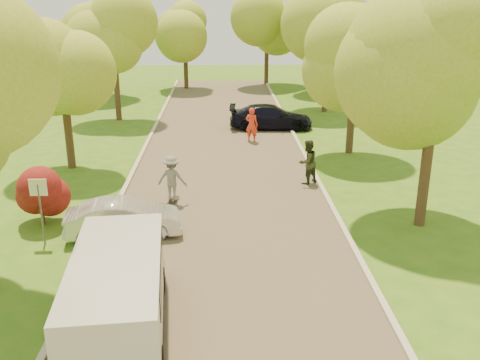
{
  "coord_description": "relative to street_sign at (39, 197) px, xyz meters",
  "views": [
    {
      "loc": [
        -0.06,
        -11.85,
        7.58
      ],
      "look_at": [
        0.59,
        6.2,
        1.3
      ],
      "focal_mm": 40.0,
      "sensor_mm": 36.0,
      "label": 1
    }
  ],
  "objects": [
    {
      "name": "longboard",
      "position": [
        3.85,
        3.39,
        -1.47
      ],
      "size": [
        0.43,
        0.93,
        0.11
      ],
      "rotation": [
        0.0,
        0.0,
        2.93
      ],
      "color": "black",
      "rests_on": "ground"
    },
    {
      "name": "street_sign",
      "position": [
        0.0,
        0.0,
        0.0
      ],
      "size": [
        0.55,
        0.06,
        2.17
      ],
      "color": "#59595E",
      "rests_on": "ground"
    },
    {
      "name": "tree_bg_a",
      "position": [
        -2.98,
        26.0,
        3.75
      ],
      "size": [
        5.12,
        5.0,
        7.72
      ],
      "color": "#382619",
      "rests_on": "ground"
    },
    {
      "name": "tree_l_far",
      "position": [
        -0.59,
        18.0,
        3.9
      ],
      "size": [
        4.92,
        4.8,
        7.79
      ],
      "color": "#382619",
      "rests_on": "ground"
    },
    {
      "name": "tree_r_mida",
      "position": [
        12.82,
        1.0,
        3.97
      ],
      "size": [
        5.13,
        5.0,
        7.95
      ],
      "color": "#382619",
      "rests_on": "ground"
    },
    {
      "name": "tree_r_midb",
      "position": [
        12.4,
        10.0,
        3.32
      ],
      "size": [
        4.51,
        4.4,
        7.01
      ],
      "color": "#382619",
      "rests_on": "ground"
    },
    {
      "name": "skateboarder",
      "position": [
        3.85,
        3.39,
        -0.57
      ],
      "size": [
        1.25,
        0.88,
        1.76
      ],
      "primitive_type": "imported",
      "rotation": [
        0.0,
        0.0,
        2.93
      ],
      "color": "slate",
      "rests_on": "longboard"
    },
    {
      "name": "road",
      "position": [
        5.8,
        4.0,
        -1.56
      ],
      "size": [
        8.0,
        60.0,
        0.01
      ],
      "primitive_type": "cube",
      "color": "#4C4438",
      "rests_on": "ground"
    },
    {
      "name": "person_striped",
      "position": [
        7.38,
        12.33,
        -0.63
      ],
      "size": [
        0.79,
        0.66,
        1.87
      ],
      "primitive_type": "imported",
      "rotation": [
        0.0,
        0.0,
        2.78
      ],
      "color": "red",
      "rests_on": "ground"
    },
    {
      "name": "tree_bg_b",
      "position": [
        14.02,
        28.0,
        3.97
      ],
      "size": [
        5.12,
        5.0,
        7.95
      ],
      "color": "#382619",
      "rests_on": "ground"
    },
    {
      "name": "ground",
      "position": [
        5.8,
        -4.0,
        -1.56
      ],
      "size": [
        100.0,
        100.0,
        0.0
      ],
      "primitive_type": "plane",
      "color": "#316217",
      "rests_on": "ground"
    },
    {
      "name": "tree_l_midb",
      "position": [
        -1.01,
        8.0,
        3.02
      ],
      "size": [
        4.3,
        4.2,
        6.62
      ],
      "color": "#382619",
      "rests_on": "ground"
    },
    {
      "name": "curb_left",
      "position": [
        1.75,
        4.0,
        -1.5
      ],
      "size": [
        0.18,
        60.0,
        0.12
      ],
      "primitive_type": "cube",
      "color": "#B2AD9E",
      "rests_on": "ground"
    },
    {
      "name": "tree_bg_d",
      "position": [
        10.02,
        32.0,
        3.75
      ],
      "size": [
        5.12,
        5.0,
        7.72
      ],
      "color": "#382619",
      "rests_on": "ground"
    },
    {
      "name": "tree_r_far",
      "position": [
        13.03,
        20.0,
        4.27
      ],
      "size": [
        5.33,
        5.2,
        8.34
      ],
      "color": "#382619",
      "rests_on": "ground"
    },
    {
      "name": "dark_sedan",
      "position": [
        8.69,
        15.26,
        -0.85
      ],
      "size": [
        4.99,
        2.24,
        1.42
      ],
      "primitive_type": "imported",
      "rotation": [
        0.0,
        0.0,
        1.52
      ],
      "color": "black",
      "rests_on": "ground"
    },
    {
      "name": "tree_bg_c",
      "position": [
        3.01,
        30.0,
        3.46
      ],
      "size": [
        4.92,
        4.8,
        7.33
      ],
      "color": "#382619",
      "rests_on": "ground"
    },
    {
      "name": "red_shrub",
      "position": [
        -0.5,
        1.5,
        -0.47
      ],
      "size": [
        1.7,
        1.7,
        1.95
      ],
      "color": "#382619",
      "rests_on": "ground"
    },
    {
      "name": "minivan",
      "position": [
        3.3,
        -4.92,
        -0.54
      ],
      "size": [
        2.5,
        5.38,
        1.94
      ],
      "rotation": [
        0.0,
        0.0,
        0.09
      ],
      "color": "silver",
      "rests_on": "ground"
    },
    {
      "name": "curb_right",
      "position": [
        9.85,
        4.0,
        -1.5
      ],
      "size": [
        0.18,
        60.0,
        0.12
      ],
      "primitive_type": "cube",
      "color": "#B2AD9E",
      "rests_on": "ground"
    },
    {
      "name": "silver_sedan",
      "position": [
        2.5,
        0.43,
        -0.94
      ],
      "size": [
        3.89,
        1.76,
        1.24
      ],
      "primitive_type": "imported",
      "rotation": [
        0.0,
        0.0,
        1.69
      ],
      "color": "silver",
      "rests_on": "ground"
    },
    {
      "name": "person_olive",
      "position": [
        9.33,
        5.41,
        -0.62
      ],
      "size": [
        1.16,
        1.12,
        1.89
      ],
      "primitive_type": "imported",
      "rotation": [
        0.0,
        0.0,
        3.77
      ],
      "color": "#2B301D",
      "rests_on": "ground"
    }
  ]
}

